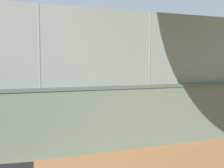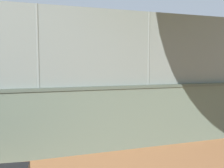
% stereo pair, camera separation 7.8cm
% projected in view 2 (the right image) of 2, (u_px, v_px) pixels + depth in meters
% --- Properties ---
extents(ground_plane, '(260.00, 260.00, 0.00)m').
position_uv_depth(ground_plane, '(90.00, 95.00, 18.63)').
color(ground_plane, '#B27247').
extents(perimeter_wall, '(30.81, 1.14, 1.79)m').
position_uv_depth(perimeter_wall, '(148.00, 115.00, 6.97)').
color(perimeter_wall, slate).
rests_on(perimeter_wall, ground_plane).
extents(fence_panel_on_wall, '(30.25, 0.80, 2.06)m').
position_uv_depth(fence_panel_on_wall, '(149.00, 49.00, 6.81)').
color(fence_panel_on_wall, gray).
rests_on(fence_panel_on_wall, perimeter_wall).
extents(player_near_wall_returning, '(0.71, 1.22, 1.60)m').
position_uv_depth(player_near_wall_returning, '(117.00, 84.00, 17.34)').
color(player_near_wall_returning, '#591919').
rests_on(player_near_wall_returning, ground_plane).
extents(player_baseline_waiting, '(1.17, 0.69, 1.48)m').
position_uv_depth(player_baseline_waiting, '(70.00, 103.00, 9.19)').
color(player_baseline_waiting, '#591919').
rests_on(player_baseline_waiting, ground_plane).
extents(sports_ball, '(0.14, 0.14, 0.14)m').
position_uv_depth(sports_ball, '(125.00, 85.00, 15.30)').
color(sports_ball, orange).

